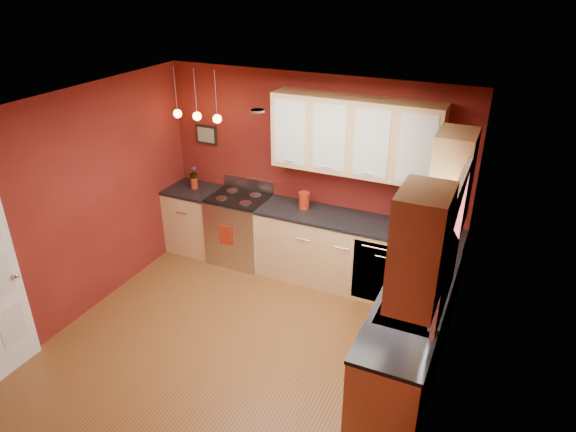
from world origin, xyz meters
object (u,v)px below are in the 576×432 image
at_px(coffee_maker, 407,220).
at_px(soap_pump, 433,324).
at_px(sink, 409,310).
at_px(gas_range, 240,228).
at_px(red_canister, 304,200).

bearing_deg(coffee_maker, soap_pump, -91.63).
xyz_separation_m(sink, coffee_maker, (-0.38, 1.50, 0.16)).
height_order(gas_range, soap_pump, soap_pump).
bearing_deg(soap_pump, coffee_maker, 109.52).
xyz_separation_m(gas_range, soap_pump, (2.87, -1.76, 0.55)).
height_order(gas_range, red_canister, red_canister).
xyz_separation_m(coffee_maker, soap_pump, (0.62, -1.76, -0.05)).
relative_size(sink, soap_pump, 3.91).
distance_m(sink, soap_pump, 0.38).
height_order(gas_range, sink, sink).
bearing_deg(soap_pump, sink, 133.31).
bearing_deg(gas_range, red_canister, 3.52).
bearing_deg(red_canister, sink, -42.54).
bearing_deg(sink, gas_range, 150.22).
bearing_deg(gas_range, sink, -29.78).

